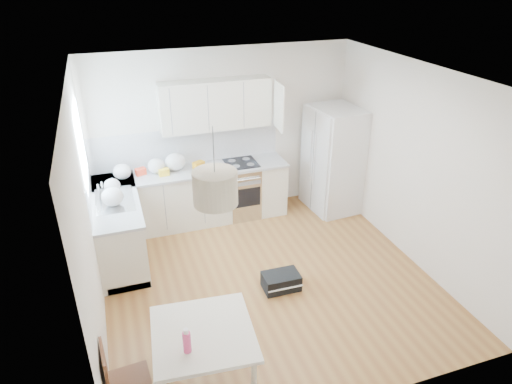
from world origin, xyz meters
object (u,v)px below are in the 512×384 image
(dining_table, at_px, (203,338))
(gym_bag, at_px, (281,281))
(dining_chair, at_px, (130,380))
(refrigerator, at_px, (334,160))

(dining_table, bearing_deg, gym_bag, 48.59)
(dining_chair, bearing_deg, dining_table, 0.08)
(dining_table, bearing_deg, refrigerator, 50.95)
(dining_table, relative_size, dining_chair, 1.18)
(refrigerator, bearing_deg, dining_chair, -144.34)
(refrigerator, distance_m, gym_bag, 2.55)
(dining_table, xyz_separation_m, gym_bag, (1.28, 1.21, -0.55))
(refrigerator, distance_m, dining_chair, 4.77)
(dining_chair, height_order, gym_bag, dining_chair)
(refrigerator, relative_size, dining_chair, 2.04)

